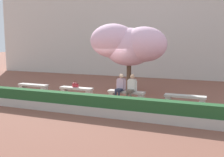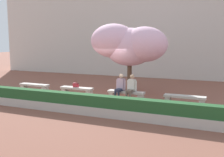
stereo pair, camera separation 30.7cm
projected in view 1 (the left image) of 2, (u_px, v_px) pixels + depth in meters
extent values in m
plane|color=brown|center=(100.00, 98.00, 13.44)|extent=(100.00, 100.00, 0.00)
cube|color=beige|center=(149.00, 32.00, 22.40)|extent=(28.00, 4.00, 7.41)
cube|color=#BCB7AD|center=(33.00, 85.00, 14.92)|extent=(1.85, 0.44, 0.10)
cube|color=#BCB7AD|center=(23.00, 88.00, 15.23)|extent=(0.24, 0.34, 0.35)
cube|color=#BCB7AD|center=(44.00, 90.00, 14.67)|extent=(0.24, 0.34, 0.35)
cube|color=#BCB7AD|center=(76.00, 88.00, 13.90)|extent=(1.85, 0.44, 0.10)
cube|color=#BCB7AD|center=(64.00, 91.00, 14.21)|extent=(0.24, 0.34, 0.35)
cube|color=#BCB7AD|center=(89.00, 93.00, 13.65)|extent=(0.24, 0.34, 0.35)
cube|color=#BCB7AD|center=(126.00, 92.00, 12.88)|extent=(1.85, 0.44, 0.10)
cube|color=#BCB7AD|center=(112.00, 95.00, 13.19)|extent=(0.24, 0.34, 0.35)
cube|color=#BCB7AD|center=(141.00, 98.00, 12.63)|extent=(0.24, 0.34, 0.35)
cube|color=#BCB7AD|center=(185.00, 96.00, 11.86)|extent=(1.85, 0.44, 0.10)
cube|color=#BCB7AD|center=(168.00, 100.00, 12.17)|extent=(0.24, 0.34, 0.35)
cube|color=#BCB7AD|center=(202.00, 103.00, 11.61)|extent=(0.24, 0.34, 0.35)
cube|color=black|center=(115.00, 100.00, 12.72)|extent=(0.13, 0.23, 0.06)
cylinder|color=#23283D|center=(116.00, 96.00, 12.74)|extent=(0.10, 0.10, 0.42)
cube|color=black|center=(118.00, 101.00, 12.63)|extent=(0.13, 0.23, 0.06)
cylinder|color=#23283D|center=(119.00, 96.00, 12.65)|extent=(0.10, 0.10, 0.42)
cube|color=#23283D|center=(119.00, 90.00, 12.81)|extent=(0.34, 0.44, 0.12)
cube|color=#B293A8|center=(121.00, 84.00, 12.96)|extent=(0.37, 0.27, 0.54)
sphere|color=beige|center=(121.00, 76.00, 12.91)|extent=(0.21, 0.21, 0.21)
cylinder|color=#B293A8|center=(117.00, 84.00, 13.06)|extent=(0.09, 0.09, 0.50)
cylinder|color=#B293A8|center=(125.00, 85.00, 12.85)|extent=(0.09, 0.09, 0.50)
cube|color=black|center=(126.00, 101.00, 12.50)|extent=(0.13, 0.23, 0.06)
cylinder|color=brown|center=(127.00, 97.00, 12.53)|extent=(0.10, 0.10, 0.42)
cube|color=black|center=(130.00, 102.00, 12.42)|extent=(0.13, 0.23, 0.06)
cylinder|color=brown|center=(130.00, 97.00, 12.44)|extent=(0.10, 0.10, 0.42)
cube|color=brown|center=(130.00, 91.00, 12.60)|extent=(0.33, 0.43, 0.12)
cube|color=silver|center=(132.00, 85.00, 12.76)|extent=(0.36, 0.26, 0.54)
sphere|color=tan|center=(132.00, 76.00, 12.70)|extent=(0.21, 0.21, 0.21)
cylinder|color=silver|center=(128.00, 85.00, 12.84)|extent=(0.09, 0.09, 0.50)
cylinder|color=silver|center=(136.00, 86.00, 12.64)|extent=(0.09, 0.09, 0.50)
cube|color=#A3232D|center=(75.00, 85.00, 13.93)|extent=(0.30, 0.14, 0.22)
cube|color=maroon|center=(75.00, 83.00, 13.91)|extent=(0.30, 0.15, 0.04)
torus|color=maroon|center=(75.00, 82.00, 13.91)|extent=(0.14, 0.02, 0.14)
cylinder|color=#513828|center=(129.00, 79.00, 14.59)|extent=(0.25, 0.25, 1.60)
ellipsoid|color=#EFB7D1|center=(129.00, 47.00, 14.34)|extent=(2.76, 2.63, 2.07)
ellipsoid|color=#EFB7D1|center=(113.00, 41.00, 14.36)|extent=(2.48, 2.64, 1.86)
ellipsoid|color=#EFB7D1|center=(144.00, 44.00, 13.97)|extent=(2.50, 2.39, 1.87)
cube|color=#BCB7AD|center=(71.00, 108.00, 10.67)|extent=(13.24, 0.50, 0.36)
cube|color=#235128|center=(70.00, 98.00, 10.62)|extent=(13.14, 0.44, 0.44)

